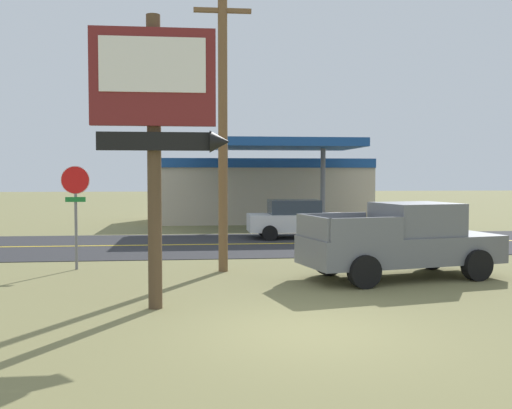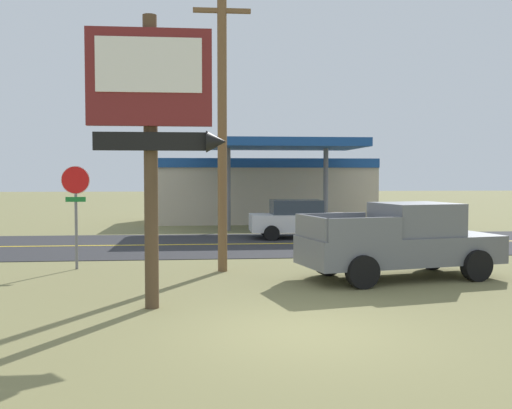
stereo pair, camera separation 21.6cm
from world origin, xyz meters
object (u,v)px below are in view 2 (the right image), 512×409
(pickup_grey_parked_on_lawn, at_px, (402,241))
(stop_sign, at_px, (76,198))
(utility_pole, at_px, (222,109))
(gas_station, at_px, (265,188))
(motel_sign, at_px, (153,112))
(car_white_near_lane, at_px, (299,219))

(pickup_grey_parked_on_lawn, bearing_deg, stop_sign, 165.32)
(utility_pole, height_order, gas_station, utility_pole)
(stop_sign, height_order, utility_pole, utility_pole)
(motel_sign, height_order, utility_pole, utility_pole)
(gas_station, bearing_deg, utility_pole, -100.01)
(motel_sign, distance_m, pickup_grey_parked_on_lawn, 7.48)
(gas_station, distance_m, pickup_grey_parked_on_lawn, 19.42)
(stop_sign, xyz_separation_m, gas_station, (7.28, 17.04, -0.08))
(utility_pole, xyz_separation_m, pickup_grey_parked_on_lawn, (4.63, -1.55, -3.56))
(stop_sign, relative_size, utility_pole, 0.35)
(utility_pole, bearing_deg, motel_sign, -108.39)
(motel_sign, bearing_deg, pickup_grey_parked_on_lawn, 26.32)
(car_white_near_lane, bearing_deg, gas_station, 92.51)
(motel_sign, relative_size, stop_sign, 1.98)
(motel_sign, height_order, stop_sign, motel_sign)
(gas_station, height_order, pickup_grey_parked_on_lawn, gas_station)
(stop_sign, relative_size, pickup_grey_parked_on_lawn, 0.54)
(motel_sign, xyz_separation_m, utility_pole, (1.53, 4.60, 0.60))
(motel_sign, relative_size, gas_station, 0.49)
(stop_sign, height_order, car_white_near_lane, stop_sign)
(motel_sign, distance_m, car_white_near_lane, 14.24)
(gas_station, relative_size, car_white_near_lane, 2.86)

